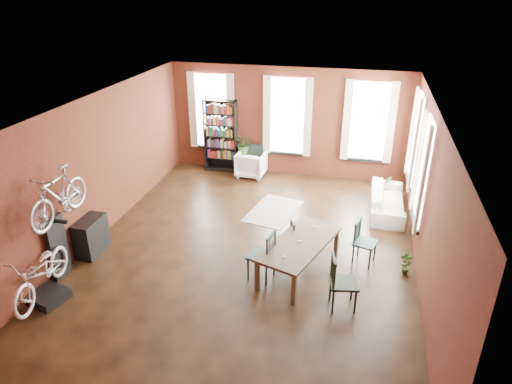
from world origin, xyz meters
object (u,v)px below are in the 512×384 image
(dining_chair_b, at_px, (285,239))
(dining_chair_a, at_px, (261,255))
(dining_chair_c, at_px, (344,283))
(bike_trainer, at_px, (48,297))
(white_armchair, at_px, (251,163))
(cream_sofa, at_px, (388,197))
(dining_chair_d, at_px, (365,243))
(bookshelf, at_px, (221,136))
(plant_stand, at_px, (244,163))
(dining_table, at_px, (299,257))
(bicycle_floor, at_px, (37,252))
(console_table, at_px, (91,236))

(dining_chair_b, bearing_deg, dining_chair_a, -42.99)
(dining_chair_c, distance_m, bike_trainer, 5.42)
(white_armchair, height_order, cream_sofa, white_armchair)
(dining_chair_d, bearing_deg, cream_sofa, 4.54)
(dining_chair_c, height_order, bookshelf, bookshelf)
(dining_chair_c, bearing_deg, dining_chair_a, 60.67)
(white_armchair, xyz_separation_m, plant_stand, (-0.30, 0.25, -0.12))
(dining_table, xyz_separation_m, dining_chair_a, (-0.70, -0.36, 0.17))
(bicycle_floor, bearing_deg, white_armchair, 63.61)
(white_armchair, bearing_deg, bicycle_floor, 74.37)
(dining_chair_a, distance_m, console_table, 3.76)
(dining_chair_d, distance_m, bike_trainer, 6.24)
(bookshelf, bearing_deg, dining_chair_b, -57.42)
(dining_table, xyz_separation_m, plant_stand, (-2.46, 4.87, -0.06))
(white_armchair, relative_size, bike_trainer, 1.40)
(dining_chair_a, bearing_deg, white_armchair, -152.36)
(console_table, bearing_deg, bike_trainer, -86.41)
(bookshelf, bearing_deg, plant_stand, 0.00)
(white_armchair, relative_size, bicycle_floor, 0.46)
(dining_chair_d, xyz_separation_m, bicycle_floor, (-5.62, -2.71, 0.60))
(dining_chair_b, height_order, bookshelf, bookshelf)
(dining_chair_b, bearing_deg, bike_trainer, -81.15)
(white_armchair, distance_m, bike_trainer, 6.98)
(dining_chair_c, bearing_deg, console_table, 72.58)
(dining_chair_b, relative_size, cream_sofa, 0.39)
(dining_table, bearing_deg, dining_chair_c, -24.75)
(dining_chair_b, height_order, cream_sofa, dining_chair_b)
(plant_stand, bearing_deg, cream_sofa, -21.88)
(dining_chair_c, xyz_separation_m, white_armchair, (-3.10, 5.50, -0.11))
(dining_chair_a, xyz_separation_m, bike_trainer, (-3.66, -1.64, -0.43))
(cream_sofa, relative_size, console_table, 2.60)
(dining_table, height_order, dining_chair_a, dining_chair_a)
(dining_chair_a, xyz_separation_m, bicycle_floor, (-3.65, -1.67, 0.55))
(dining_chair_a, distance_m, dining_chair_d, 2.22)
(bookshelf, xyz_separation_m, console_table, (-1.28, -5.20, -0.70))
(dining_chair_b, distance_m, dining_chair_c, 1.92)
(bike_trainer, height_order, bicycle_floor, bicycle_floor)
(dining_chair_b, relative_size, dining_chair_c, 0.78)
(bookshelf, height_order, console_table, bookshelf)
(dining_chair_b, height_order, dining_chair_c, dining_chair_c)
(dining_table, distance_m, bicycle_floor, 4.85)
(dining_table, distance_m, dining_chair_a, 0.80)
(bookshelf, bearing_deg, dining_table, -56.88)
(dining_chair_a, height_order, bookshelf, bookshelf)
(dining_table, xyz_separation_m, bike_trainer, (-4.35, -2.00, -0.26))
(plant_stand, bearing_deg, bicycle_floor, -105.30)
(bookshelf, relative_size, plant_stand, 3.77)
(dining_table, relative_size, plant_stand, 3.52)
(dining_chair_d, distance_m, bookshelf, 6.14)
(dining_chair_d, bearing_deg, bicycle_floor, 131.73)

